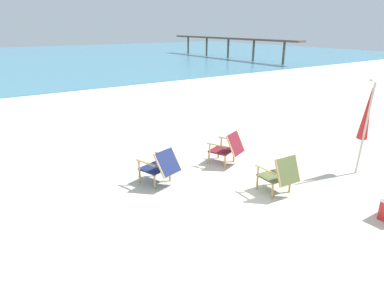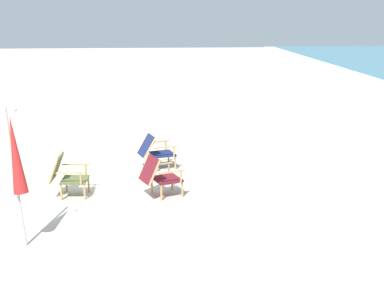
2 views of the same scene
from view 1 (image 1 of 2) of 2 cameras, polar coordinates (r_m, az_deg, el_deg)
ground_plane at (r=6.58m, az=7.31°, el=-9.60°), size 80.00×80.00×0.00m
sea at (r=37.54m, az=-29.12°, el=12.12°), size 80.00×40.00×0.10m
surf_band at (r=17.63m, az=-21.32°, el=7.69°), size 80.00×1.10×0.06m
beach_chair_far_center at (r=8.11m, az=6.00°, el=-0.56°), size 0.81×0.89×0.80m
beach_chair_mid_center at (r=6.86m, az=14.47°, el=-4.84°), size 0.62×0.72×0.81m
beach_chair_front_right at (r=7.08m, az=-5.27°, el=-3.61°), size 0.78×0.91×0.77m
umbrella_furled_red at (r=8.10m, az=27.13°, el=4.44°), size 0.41×0.41×2.11m
pier_distant at (r=34.63m, az=6.10°, el=16.91°), size 0.90×17.42×2.04m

